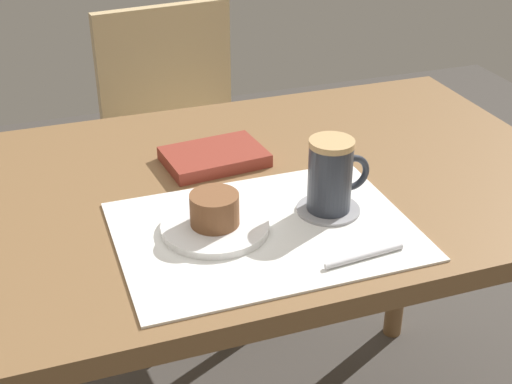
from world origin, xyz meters
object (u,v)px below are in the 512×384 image
at_px(dining_table, 208,227).
at_px(coffee_mug, 332,175).
at_px(small_book, 214,157).
at_px(wooden_chair, 185,150).
at_px(pastry, 215,209).
at_px(pastry_plate, 215,227).

distance_m(dining_table, coffee_mug, 0.27).
bearing_deg(small_book, wooden_chair, 76.11).
bearing_deg(pastry, dining_table, 79.74).
bearing_deg(small_book, coffee_mug, -67.74).
relative_size(dining_table, small_book, 7.39).
distance_m(dining_table, small_book, 0.13).
bearing_deg(pastry_plate, coffee_mug, -1.37).
relative_size(wooden_chair, pastry_plate, 4.99).
height_order(coffee_mug, small_book, coffee_mug).
bearing_deg(pastry_plate, wooden_chair, 79.61).
relative_size(wooden_chair, pastry, 11.08).
xyz_separation_m(coffee_mug, small_book, (-0.13, 0.24, -0.06)).
xyz_separation_m(dining_table, coffee_mug, (0.17, -0.15, 0.15)).
bearing_deg(pastry, small_book, 73.79).
distance_m(wooden_chair, small_book, 0.69).
distance_m(pastry_plate, small_book, 0.24).
xyz_separation_m(pastry_plate, small_book, (0.07, 0.23, 0.00)).
distance_m(pastry, small_book, 0.24).
relative_size(pastry_plate, small_book, 0.94).
relative_size(coffee_mug, small_book, 0.67).
relative_size(pastry_plate, coffee_mug, 1.40).
height_order(pastry, coffee_mug, coffee_mug).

